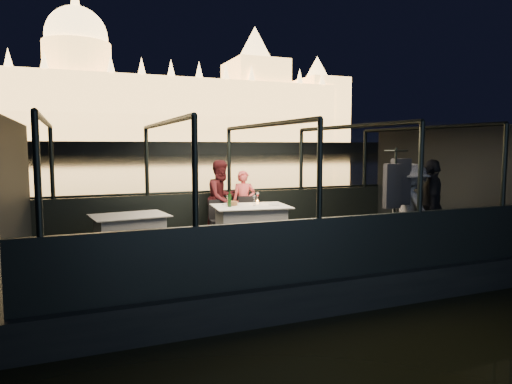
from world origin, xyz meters
name	(u,v)px	position (x,y,z in m)	size (l,w,h in m)	color
river_water	(91,160)	(0.00, 80.00, 0.00)	(500.00, 500.00, 0.00)	black
boat_hull	(264,277)	(0.00, 0.00, 0.00)	(8.60, 4.40, 1.00)	black
boat_deck	(264,252)	(0.00, 0.00, 0.48)	(8.00, 4.00, 0.04)	black
gunwale_port	(229,212)	(0.00, 2.00, 0.95)	(8.00, 0.08, 0.90)	black
gunwale_starboard	(319,249)	(0.00, -2.00, 0.95)	(8.00, 0.08, 0.90)	black
cabin_glass_port	(229,161)	(0.00, 2.00, 2.10)	(8.00, 0.02, 1.40)	#99B2B2
cabin_glass_starboard	(320,169)	(0.00, -2.00, 2.10)	(8.00, 0.02, 1.40)	#99B2B2
cabin_roof_glass	(264,125)	(0.00, 0.00, 2.80)	(8.00, 4.00, 0.02)	#99B2B2
end_wall_fore	(18,198)	(-4.00, 0.00, 1.65)	(0.02, 4.00, 2.30)	black
end_wall_aft	(435,182)	(4.00, 0.00, 1.65)	(0.02, 4.00, 2.30)	black
canopy_ribs	(264,189)	(0.00, 0.00, 1.65)	(8.00, 4.00, 2.30)	black
embankment	(79,150)	(0.00, 210.00, 1.00)	(400.00, 140.00, 6.00)	#423D33
parliament_building	(78,74)	(0.00, 175.00, 29.00)	(220.00, 32.00, 60.00)	#F2D18C
dining_table_central	(251,225)	(-0.04, 0.59, 0.89)	(1.45, 1.05, 0.77)	white
dining_table_aft	(130,232)	(-2.32, 0.73, 0.89)	(1.31, 0.95, 0.70)	white
chair_port_left	(220,218)	(-0.46, 1.26, 0.95)	(0.37, 0.37, 0.80)	black
chair_port_right	(251,216)	(0.21, 1.23, 0.95)	(0.40, 0.40, 0.85)	black
coat_stand	(394,207)	(1.78, -1.42, 1.40)	(0.53, 0.42, 1.90)	black
person_woman_coral	(244,200)	(0.20, 1.60, 1.25)	(0.50, 0.33, 1.39)	#E65453
person_man_maroon	(222,201)	(-0.28, 1.65, 1.25)	(0.78, 0.61, 1.63)	#431316
passenger_stripe	(411,207)	(2.26, -1.29, 1.35)	(1.05, 0.59, 1.62)	silver
passenger_dark	(431,207)	(2.66, -1.33, 1.35)	(1.00, 0.42, 1.70)	black
wine_bottle	(230,199)	(-0.47, 0.59, 1.42)	(0.07, 0.07, 0.31)	#123312
bread_basket	(232,203)	(-0.35, 0.78, 1.31)	(0.21, 0.21, 0.08)	brown
amber_candle	(257,202)	(0.19, 0.81, 1.31)	(0.05, 0.05, 0.08)	#F6963D
plate_near	(274,204)	(0.44, 0.54, 1.27)	(0.21, 0.21, 0.01)	silver
plate_far	(228,204)	(-0.39, 0.94, 1.27)	(0.25, 0.25, 0.02)	silver
wine_glass_white	(228,202)	(-0.49, 0.62, 1.36)	(0.07, 0.07, 0.21)	silver
wine_glass_red	(258,198)	(0.25, 0.93, 1.36)	(0.07, 0.07, 0.21)	silver
wine_glass_empty	(254,201)	(0.02, 0.56, 1.36)	(0.07, 0.07, 0.21)	white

